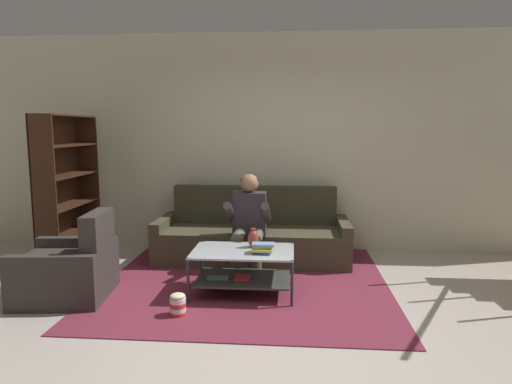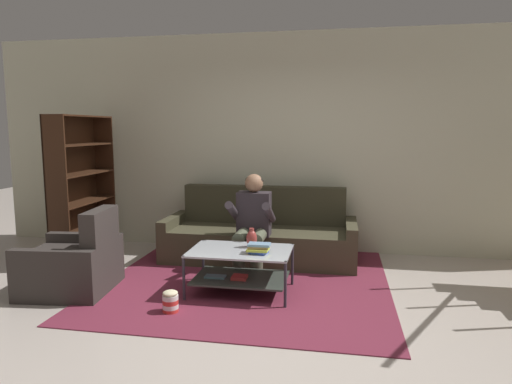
% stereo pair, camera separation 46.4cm
% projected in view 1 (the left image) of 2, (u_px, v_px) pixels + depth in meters
% --- Properties ---
extents(ground, '(16.80, 16.80, 0.00)m').
position_uv_depth(ground, '(266.00, 321.00, 3.95)').
color(ground, '#BFB2A7').
extents(back_partition, '(8.40, 0.12, 2.90)m').
position_uv_depth(back_partition, '(277.00, 143.00, 6.17)').
color(back_partition, beige).
rests_on(back_partition, ground).
extents(couch, '(2.38, 0.88, 0.90)m').
position_uv_depth(couch, '(253.00, 237.00, 5.76)').
color(couch, '#3F3C29').
rests_on(couch, ground).
extents(person_seated_center, '(0.50, 0.58, 1.13)m').
position_uv_depth(person_seated_center, '(249.00, 220.00, 5.19)').
color(person_seated_center, '#545944').
rests_on(person_seated_center, ground).
extents(coffee_table, '(1.01, 0.66, 0.45)m').
position_uv_depth(coffee_table, '(243.00, 265.00, 4.56)').
color(coffee_table, '#B6BDC4').
rests_on(coffee_table, ground).
extents(area_rug, '(3.00, 3.16, 0.01)m').
position_uv_depth(area_rug, '(248.00, 277.00, 5.07)').
color(area_rug, maroon).
rests_on(area_rug, ground).
extents(vase, '(0.11, 0.11, 0.20)m').
position_uv_depth(vase, '(253.00, 238.00, 4.64)').
color(vase, maroon).
rests_on(vase, coffee_table).
extents(book_stack, '(0.22, 0.17, 0.10)m').
position_uv_depth(book_stack, '(262.00, 248.00, 4.42)').
color(book_stack, '#3551B7').
rests_on(book_stack, coffee_table).
extents(bookshelf, '(0.30, 1.14, 1.81)m').
position_uv_depth(bookshelf, '(63.00, 203.00, 5.52)').
color(bookshelf, '#381F12').
rests_on(bookshelf, ground).
extents(armchair, '(0.90, 0.89, 0.85)m').
position_uv_depth(armchair, '(69.00, 270.00, 4.46)').
color(armchair, '#352F2C').
rests_on(armchair, ground).
extents(popcorn_tub, '(0.14, 0.14, 0.21)m').
position_uv_depth(popcorn_tub, '(178.00, 305.00, 4.03)').
color(popcorn_tub, red).
rests_on(popcorn_tub, ground).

